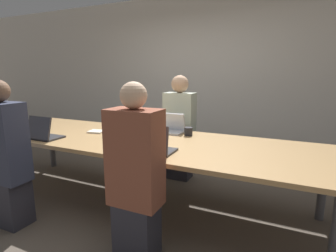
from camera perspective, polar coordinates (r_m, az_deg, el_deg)
name	(u,v)px	position (r m, az deg, el deg)	size (l,w,h in m)	color
ground_plane	(140,201)	(3.15, -6.08, -15.91)	(24.00, 24.00, 0.00)	brown
curtain_wall	(201,76)	(4.83, 7.28, 10.83)	(12.00, 0.06, 2.80)	beige
conference_table	(139,143)	(2.90, -6.37, -3.75)	(4.03, 1.22, 0.74)	tan
laptop_near_midright	(154,145)	(2.34, -3.08, -4.15)	(0.33, 0.26, 0.27)	#333338
person_near_midright	(136,177)	(2.04, -7.07, -10.91)	(0.40, 0.24, 1.39)	#2D2D38
laptop_near_left	(43,133)	(3.14, -25.52, -1.31)	(0.32, 0.25, 0.25)	#333338
person_near_left	(6,158)	(2.88, -31.74, -5.87)	(0.40, 0.24, 1.39)	#2D2D38
cup_near_left	(31,132)	(3.38, -27.69, -1.24)	(0.08, 0.08, 0.08)	white
laptop_far_center	(171,127)	(3.17, 0.59, -0.15)	(0.33, 0.23, 0.23)	#B7B7BC
person_far_center	(180,129)	(3.57, 2.53, -0.70)	(0.40, 0.24, 1.42)	#2D2D38
cup_far_center	(188,131)	(3.01, 4.46, -1.19)	(0.09, 0.09, 0.10)	#232328
stapler	(114,139)	(2.81, -11.75, -2.81)	(0.12, 0.15, 0.05)	black
notebook	(97,132)	(3.29, -15.30, -1.17)	(0.20, 0.18, 0.02)	silver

